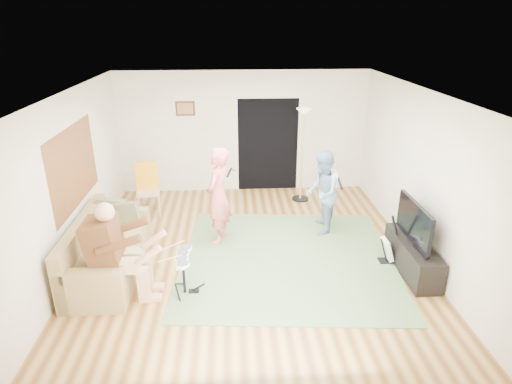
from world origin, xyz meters
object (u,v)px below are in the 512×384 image
(drum_kit, at_px, (184,276))
(dining_chair, at_px, (149,196))
(guitar_spare, at_px, (387,249))
(tv_cabinet, at_px, (412,257))
(guitarist, at_px, (322,193))
(sofa, at_px, (104,255))
(television, at_px, (414,222))
(torchiere_lamp, at_px, (303,139))
(singer, at_px, (218,196))

(drum_kit, bearing_deg, dining_chair, 108.81)
(drum_kit, xyz_separation_m, dining_chair, (-0.96, 2.81, 0.10))
(guitar_spare, distance_m, tv_cabinet, 0.40)
(guitarist, bearing_deg, guitar_spare, 49.19)
(drum_kit, bearing_deg, guitar_spare, 11.67)
(drum_kit, xyz_separation_m, guitarist, (2.34, 1.81, 0.49))
(dining_chair, bearing_deg, tv_cabinet, -39.06)
(sofa, height_order, television, television)
(drum_kit, xyz_separation_m, torchiere_lamp, (2.21, 3.34, 1.09))
(sofa, distance_m, torchiere_lamp, 4.56)
(sofa, xyz_separation_m, guitar_spare, (4.51, 0.01, -0.06))
(guitar_spare, xyz_separation_m, torchiere_lamp, (-0.99, 2.68, 1.14))
(guitarist, xyz_separation_m, tv_cabinet, (1.16, -1.42, -0.52))
(singer, relative_size, torchiere_lamp, 0.86)
(sofa, relative_size, television, 1.92)
(singer, distance_m, guitarist, 1.88)
(guitarist, distance_m, dining_chair, 3.46)
(drum_kit, relative_size, guitar_spare, 0.77)
(dining_chair, bearing_deg, torchiere_lamp, -0.94)
(guitar_spare, height_order, television, television)
(singer, relative_size, dining_chair, 1.63)
(singer, bearing_deg, dining_chair, -111.81)
(sofa, distance_m, dining_chair, 2.19)
(torchiere_lamp, relative_size, dining_chair, 1.89)
(sofa, height_order, dining_chair, dining_chair)
(tv_cabinet, distance_m, television, 0.60)
(television, bearing_deg, torchiere_lamp, 112.68)
(drum_kit, bearing_deg, singer, 73.09)
(dining_chair, distance_m, tv_cabinet, 5.07)
(drum_kit, bearing_deg, torchiere_lamp, 56.49)
(singer, distance_m, tv_cabinet, 3.30)
(television, bearing_deg, guitarist, 128.08)
(sofa, xyz_separation_m, television, (4.75, -0.26, 0.56))
(sofa, distance_m, singer, 2.08)
(drum_kit, distance_m, guitar_spare, 3.28)
(singer, xyz_separation_m, television, (2.97, -1.18, -0.01))
(guitarist, bearing_deg, sofa, -60.44)
(television, bearing_deg, sofa, 176.82)
(torchiere_lamp, bearing_deg, guitarist, -85.46)
(singer, bearing_deg, sofa, -43.61)
(drum_kit, height_order, dining_chair, dining_chair)
(guitarist, relative_size, dining_chair, 1.46)
(sofa, bearing_deg, singer, 27.39)
(singer, height_order, guitarist, singer)
(torchiere_lamp, height_order, tv_cabinet, torchiere_lamp)
(guitarist, relative_size, guitar_spare, 1.85)
(sofa, xyz_separation_m, dining_chair, (0.34, 2.16, 0.08))
(sofa, bearing_deg, tv_cabinet, -3.15)
(drum_kit, relative_size, guitarist, 0.42)
(dining_chair, bearing_deg, guitar_spare, -37.79)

